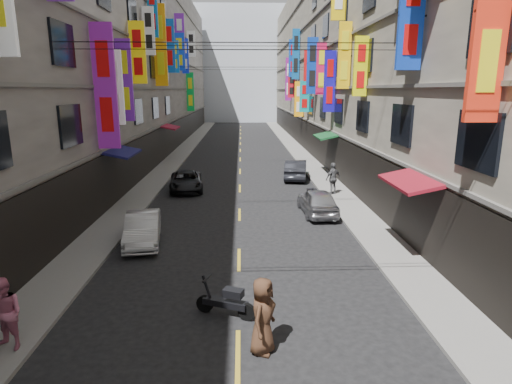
{
  "coord_description": "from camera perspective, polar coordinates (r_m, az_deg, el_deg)",
  "views": [
    {
      "loc": [
        0.13,
        2.89,
        6.23
      ],
      "look_at": [
        0.39,
        10.74,
        4.36
      ],
      "focal_mm": 30.0,
      "sensor_mm": 36.0,
      "label": 1
    }
  ],
  "objects": [
    {
      "name": "sidewalk_left",
      "position": [
        40.06,
        -10.76,
        4.34
      ],
      "size": [
        2.0,
        90.0,
        0.12
      ],
      "primitive_type": "cube",
      "color": "slate",
      "rests_on": "ground"
    },
    {
      "name": "sidewalk_right",
      "position": [
        40.03,
        6.52,
        4.48
      ],
      "size": [
        2.0,
        90.0,
        0.12
      ],
      "primitive_type": "cube",
      "color": "slate",
      "rests_on": "ground"
    },
    {
      "name": "building_row_left",
      "position": [
        41.07,
        -20.04,
        17.21
      ],
      "size": [
        10.14,
        90.0,
        19.0
      ],
      "color": "gray",
      "rests_on": "ground"
    },
    {
      "name": "building_row_right",
      "position": [
        41.0,
        15.61,
        17.52
      ],
      "size": [
        10.14,
        90.0,
        19.0
      ],
      "color": "#AFA692",
      "rests_on": "ground"
    },
    {
      "name": "haze_block",
      "position": [
        89.24,
        -2.12,
        16.49
      ],
      "size": [
        18.0,
        8.0,
        22.0
      ],
      "primitive_type": "cube",
      "color": "silver",
      "rests_on": "ground"
    },
    {
      "name": "shop_signage",
      "position": [
        32.22,
        -2.84,
        18.55
      ],
      "size": [
        14.0,
        55.0,
        11.93
      ],
      "color": "blue",
      "rests_on": "ground"
    },
    {
      "name": "street_awnings",
      "position": [
        23.37,
        -5.36,
        5.43
      ],
      "size": [
        13.99,
        35.2,
        0.41
      ],
      "color": "#165525",
      "rests_on": "ground"
    },
    {
      "name": "overhead_cables",
      "position": [
        27.23,
        -2.34,
        18.84
      ],
      "size": [
        14.0,
        38.04,
        1.24
      ],
      "color": "black",
      "rests_on": "ground"
    },
    {
      "name": "lane_markings",
      "position": [
        36.64,
        -2.13,
        3.65
      ],
      "size": [
        0.12,
        80.2,
        0.01
      ],
      "color": "gold",
      "rests_on": "ground"
    },
    {
      "name": "scooter_crossing",
      "position": [
        12.42,
        -3.98,
        -14.39
      ],
      "size": [
        1.71,
        0.86,
        1.14
      ],
      "rotation": [
        0.0,
        0.0,
        1.18
      ],
      "color": "black",
      "rests_on": "ground"
    },
    {
      "name": "scooter_far_right",
      "position": [
        23.86,
        7.3,
        -0.72
      ],
      "size": [
        0.5,
        1.8,
        1.14
      ],
      "rotation": [
        0.0,
        0.0,
        3.13
      ],
      "color": "black",
      "rests_on": "ground"
    },
    {
      "name": "car_left_mid",
      "position": [
        18.4,
        -14.87,
        -4.73
      ],
      "size": [
        1.92,
        4.02,
        1.27
      ],
      "primitive_type": "imported",
      "rotation": [
        0.0,
        0.0,
        0.15
      ],
      "color": "silver",
      "rests_on": "ground"
    },
    {
      "name": "car_left_far",
      "position": [
        27.5,
        -9.29,
        1.44
      ],
      "size": [
        2.48,
        4.5,
        1.19
      ],
      "primitive_type": "imported",
      "rotation": [
        0.0,
        0.0,
        0.12
      ],
      "color": "black",
      "rests_on": "ground"
    },
    {
      "name": "car_right_mid",
      "position": [
        22.1,
        8.2,
        -1.26
      ],
      "size": [
        1.76,
        4.03,
        1.35
      ],
      "primitive_type": "imported",
      "rotation": [
        0.0,
        0.0,
        3.18
      ],
      "color": "#A7A7AB",
      "rests_on": "ground"
    },
    {
      "name": "car_right_far",
      "position": [
        30.74,
        5.32,
        3.01
      ],
      "size": [
        2.12,
        4.42,
        1.4
      ],
      "primitive_type": "imported",
      "rotation": [
        0.0,
        0.0,
        2.99
      ],
      "color": "#24252C",
      "rests_on": "ground"
    },
    {
      "name": "pedestrian_lfar",
      "position": [
        12.15,
        -30.49,
        -13.91
      ],
      "size": [
        1.04,
        0.88,
        1.82
      ],
      "primitive_type": "imported",
      "rotation": [
        0.0,
        0.0,
        -0.37
      ],
      "color": "#CD6C89",
      "rests_on": "sidewalk_left"
    },
    {
      "name": "pedestrian_rfar",
      "position": [
        26.01,
        10.24,
        1.79
      ],
      "size": [
        1.29,
        1.14,
        1.91
      ],
      "primitive_type": "imported",
      "rotation": [
        0.0,
        0.0,
        3.71
      ],
      "color": "#545456",
      "rests_on": "sidewalk_right"
    },
    {
      "name": "pedestrian_crossing",
      "position": [
        10.67,
        0.9,
        -16.17
      ],
      "size": [
        0.96,
        1.11,
        1.92
      ],
      "primitive_type": "imported",
      "rotation": [
        0.0,
        0.0,
        1.16
      ],
      "color": "#462C1C",
      "rests_on": "ground"
    }
  ]
}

